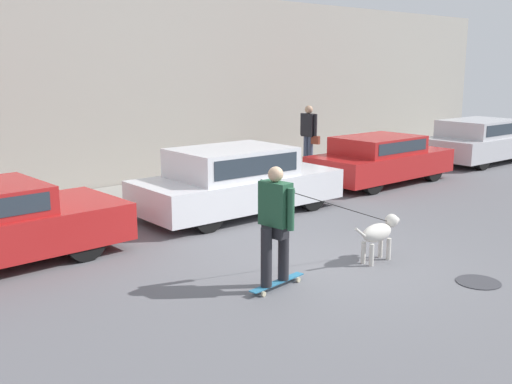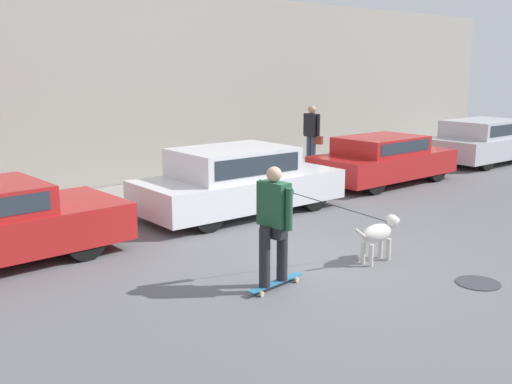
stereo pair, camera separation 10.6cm
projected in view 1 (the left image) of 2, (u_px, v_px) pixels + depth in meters
ground_plane at (311, 264)px, 9.05m from camera, size 36.00×36.00×0.00m
back_wall at (91, 91)px, 13.62m from camera, size 32.00×0.30×4.71m
sidewalk_curb at (127, 199)px, 13.07m from camera, size 30.00×2.46×0.13m
parked_car_1 at (236, 182)px, 11.99m from camera, size 4.29×1.96×1.34m
parked_car_2 at (381, 160)px, 15.06m from camera, size 3.99×1.73×1.20m
parked_car_3 at (480, 141)px, 18.28m from camera, size 4.07×1.97×1.31m
dog at (379, 233)px, 9.10m from camera, size 1.06×0.29×0.68m
skateboarder at (276, 221)px, 7.85m from camera, size 2.76×0.61×1.67m
pedestrian_with_bag at (309, 133)px, 16.55m from camera, size 0.23×0.66×1.72m
manhole_cover at (478, 282)px, 8.27m from camera, size 0.60×0.60×0.01m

